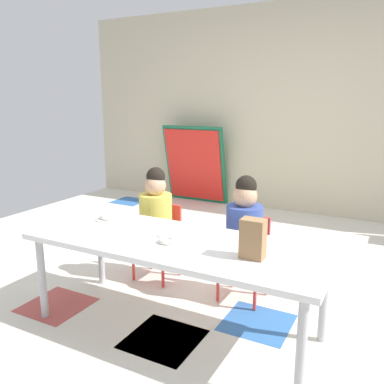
% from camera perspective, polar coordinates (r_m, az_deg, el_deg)
% --- Properties ---
extents(ground_plane, '(6.28, 4.83, 0.02)m').
position_cam_1_polar(ground_plane, '(3.36, 4.21, -12.68)').
color(ground_plane, silver).
extents(back_wall, '(6.28, 0.10, 2.60)m').
position_cam_1_polar(back_wall, '(5.34, 15.18, 11.03)').
color(back_wall, beige).
rests_on(back_wall, ground_plane).
extents(craft_table, '(1.87, 0.71, 0.60)m').
position_cam_1_polar(craft_table, '(2.52, -2.36, -7.83)').
color(craft_table, white).
rests_on(craft_table, ground_plane).
extents(seated_child_near_camera, '(0.32, 0.31, 0.92)m').
position_cam_1_polar(seated_child_near_camera, '(3.25, -5.04, -2.96)').
color(seated_child_near_camera, red).
rests_on(seated_child_near_camera, ground_plane).
extents(seated_child_middle_seat, '(0.32, 0.31, 0.92)m').
position_cam_1_polar(seated_child_middle_seat, '(2.92, 7.42, -4.83)').
color(seated_child_middle_seat, red).
rests_on(seated_child_middle_seat, ground_plane).
extents(folded_activity_table, '(0.90, 0.29, 1.09)m').
position_cam_1_polar(folded_activity_table, '(5.71, 0.39, 3.87)').
color(folded_activity_table, '#19724C').
rests_on(folded_activity_table, ground_plane).
extents(paper_bag_brown, '(0.13, 0.09, 0.22)m').
position_cam_1_polar(paper_bag_brown, '(2.22, 8.56, -6.51)').
color(paper_bag_brown, '#9E754C').
rests_on(paper_bag_brown, craft_table).
extents(paper_plate_near_edge, '(0.18, 0.18, 0.01)m').
position_cam_1_polar(paper_plate_near_edge, '(2.97, -11.68, -3.74)').
color(paper_plate_near_edge, white).
rests_on(paper_plate_near_edge, craft_table).
extents(paper_plate_center_table, '(0.18, 0.18, 0.01)m').
position_cam_1_polar(paper_plate_center_table, '(2.59, -2.91, -5.96)').
color(paper_plate_center_table, white).
rests_on(paper_plate_center_table, craft_table).
extents(donut_powdered_on_plate, '(0.12, 0.12, 0.03)m').
position_cam_1_polar(donut_powdered_on_plate, '(2.97, -11.70, -3.37)').
color(donut_powdered_on_plate, white).
rests_on(donut_powdered_on_plate, craft_table).
extents(donut_powdered_loose, '(0.11, 0.11, 0.03)m').
position_cam_1_polar(donut_powdered_loose, '(2.46, -3.51, -6.79)').
color(donut_powdered_loose, white).
rests_on(donut_powdered_loose, craft_table).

